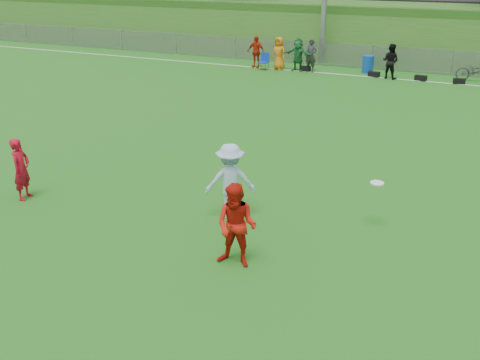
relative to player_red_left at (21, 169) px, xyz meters
The scene contains 13 objects.
ground 4.77m from the player_red_left, ahead, with size 120.00×120.00×0.00m, color #296B16.
sideline_far 18.76m from the player_red_left, 75.46° to the left, with size 60.00×0.10×0.01m, color white.
fence 20.69m from the player_red_left, 76.85° to the left, with size 58.00×0.06×1.30m.
berm 31.50m from the player_red_left, 81.41° to the left, with size 120.00×18.00×3.00m, color #205919.
spectator_row 18.22m from the player_red_left, 84.60° to the left, with size 8.11×0.83×1.69m.
gear_bags 19.17m from the player_red_left, 72.19° to the left, with size 8.18×0.39×0.26m.
player_red_left is the anchor object (origin of this frame).
player_red_center 6.15m from the player_red_left, ahead, with size 0.82×0.64×1.70m, color red.
player_blue 5.23m from the player_red_left, 12.64° to the left, with size 1.14×0.66×1.76m, color #A3C2E3.
frisbee 8.46m from the player_red_left, 12.97° to the left, with size 0.30×0.30×0.03m.
recycling_bin 19.71m from the player_red_left, 76.25° to the left, with size 0.59×0.59×0.88m, color #0F41A9.
camp_chair 17.77m from the player_red_left, 91.87° to the left, with size 0.49×0.50×0.86m.
bicycle 21.56m from the player_red_left, 62.62° to the left, with size 0.66×1.90×1.00m, color #2B2B2D.
Camera 1 is at (5.08, -9.12, 5.57)m, focal length 40.00 mm.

